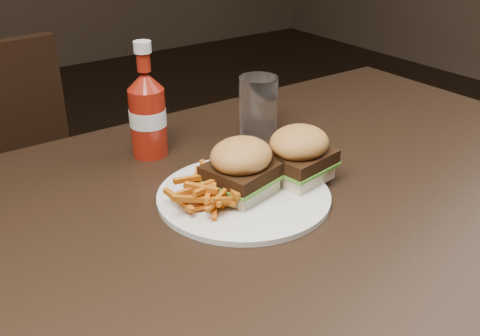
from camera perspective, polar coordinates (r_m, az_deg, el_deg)
dining_table at (r=0.96m, az=5.88°, el=-2.23°), size 1.20×0.80×0.04m
plate at (r=0.88m, az=0.38°, el=-2.85°), size 0.27×0.27×0.01m
sandwich_half_a at (r=0.88m, az=0.13°, el=-1.86°), size 0.11×0.10×0.02m
sandwich_half_b at (r=0.93m, az=5.89°, el=-0.39°), size 0.10×0.10×0.02m
fries_pile at (r=0.85m, az=-3.41°, el=-2.15°), size 0.12×0.12×0.04m
ketchup_bottle at (r=1.03m, az=-9.30°, el=4.46°), size 0.07×0.07×0.13m
tumbler at (r=1.11m, az=1.86°, el=6.26°), size 0.10×0.10×0.12m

